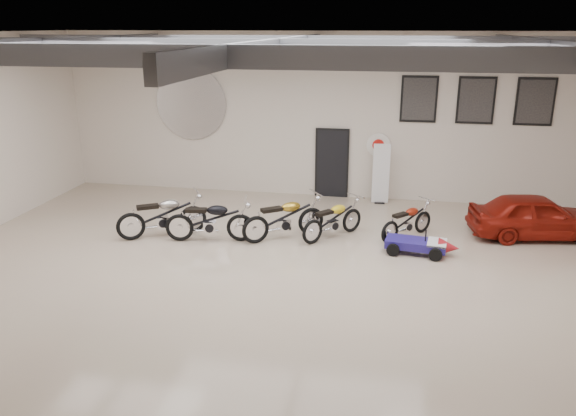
% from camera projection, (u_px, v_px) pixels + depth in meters
% --- Properties ---
extents(floor, '(16.00, 12.00, 0.01)m').
position_uv_depth(floor, '(278.00, 272.00, 12.28)').
color(floor, tan).
rests_on(floor, ground).
extents(ceiling, '(16.00, 12.00, 0.01)m').
position_uv_depth(ceiling, '(276.00, 34.00, 10.72)').
color(ceiling, slate).
rests_on(ceiling, back_wall).
extents(back_wall, '(16.00, 0.02, 5.00)m').
position_uv_depth(back_wall, '(317.00, 116.00, 17.11)').
color(back_wall, beige).
rests_on(back_wall, floor).
extents(ceiling_beams, '(15.80, 11.80, 0.32)m').
position_uv_depth(ceiling_beams, '(277.00, 47.00, 10.80)').
color(ceiling_beams, slate).
rests_on(ceiling_beams, ceiling).
extents(door, '(0.92, 0.08, 2.10)m').
position_uv_depth(door, '(332.00, 164.00, 17.42)').
color(door, black).
rests_on(door, back_wall).
extents(logo_plaque, '(2.30, 0.06, 1.16)m').
position_uv_depth(logo_plaque, '(191.00, 104.00, 17.67)').
color(logo_plaque, silver).
rests_on(logo_plaque, back_wall).
extents(poster_left, '(1.05, 0.08, 1.35)m').
position_uv_depth(poster_left, '(419.00, 99.00, 16.36)').
color(poster_left, black).
rests_on(poster_left, back_wall).
extents(poster_mid, '(1.05, 0.08, 1.35)m').
position_uv_depth(poster_mid, '(476.00, 100.00, 16.08)').
color(poster_mid, black).
rests_on(poster_mid, back_wall).
extents(poster_right, '(1.05, 0.08, 1.35)m').
position_uv_depth(poster_right, '(535.00, 102.00, 15.80)').
color(poster_right, black).
rests_on(poster_right, back_wall).
extents(oil_sign, '(0.72, 0.10, 0.72)m').
position_uv_depth(oil_sign, '(378.00, 145.00, 16.98)').
color(oil_sign, white).
rests_on(oil_sign, back_wall).
extents(banner_stand, '(0.52, 0.24, 1.85)m').
position_uv_depth(banner_stand, '(381.00, 174.00, 16.78)').
color(banner_stand, white).
rests_on(banner_stand, floor).
extents(motorcycle_silver, '(2.26, 1.74, 1.16)m').
position_uv_depth(motorcycle_silver, '(162.00, 215.00, 14.21)').
color(motorcycle_silver, silver).
rests_on(motorcycle_silver, floor).
extents(motorcycle_black, '(2.26, 1.06, 1.13)m').
position_uv_depth(motorcycle_black, '(210.00, 220.00, 13.90)').
color(motorcycle_black, silver).
rests_on(motorcycle_black, floor).
extents(motorcycle_gold, '(2.18, 1.83, 1.14)m').
position_uv_depth(motorcycle_gold, '(284.00, 217.00, 14.06)').
color(motorcycle_gold, silver).
rests_on(motorcycle_gold, floor).
extents(motorcycle_yellow, '(1.72, 1.86, 1.01)m').
position_uv_depth(motorcycle_yellow, '(333.00, 219.00, 14.14)').
color(motorcycle_yellow, silver).
rests_on(motorcycle_yellow, floor).
extents(motorcycle_red, '(1.60, 1.69, 0.92)m').
position_uv_depth(motorcycle_red, '(407.00, 220.00, 14.15)').
color(motorcycle_red, silver).
rests_on(motorcycle_red, floor).
extents(go_kart, '(1.80, 0.99, 0.62)m').
position_uv_depth(go_kart, '(422.00, 242.00, 13.18)').
color(go_kart, navy).
rests_on(go_kart, floor).
extents(vintage_car, '(1.88, 3.50, 1.13)m').
position_uv_depth(vintage_car, '(537.00, 216.00, 14.16)').
color(vintage_car, maroon).
rests_on(vintage_car, floor).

